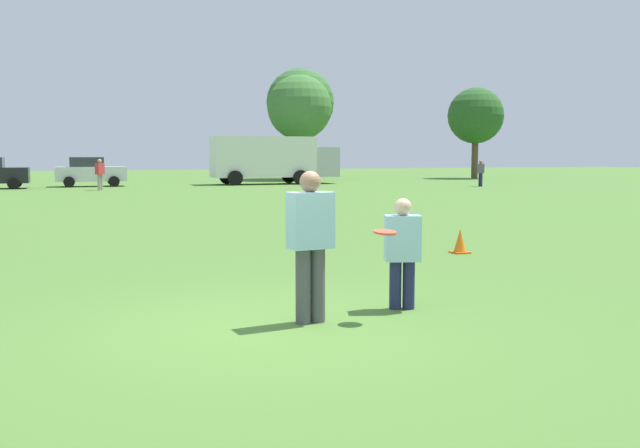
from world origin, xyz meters
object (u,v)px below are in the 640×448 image
at_px(box_truck, 272,158).
at_px(bystander_far_jogger, 481,172).
at_px(bystander_sideline_watcher, 100,173).
at_px(player_thrower, 310,238).
at_px(traffic_cone, 460,241).
at_px(parked_car_far_right, 90,172).
at_px(player_defender, 402,248).
at_px(frisbee, 385,232).

xyz_separation_m(box_truck, bystander_far_jogger, (11.02, -8.20, -0.83)).
xyz_separation_m(box_truck, bystander_sideline_watcher, (-11.38, -4.59, -0.78)).
relative_size(player_thrower, bystander_far_jogger, 1.06).
bearing_deg(traffic_cone, bystander_far_jogger, 54.86).
distance_m(player_thrower, box_truck, 38.74).
relative_size(parked_car_far_right, box_truck, 0.50).
height_order(traffic_cone, bystander_far_jogger, bystander_far_jogger).
bearing_deg(bystander_sideline_watcher, parked_car_far_right, 92.84).
height_order(player_defender, frisbee, player_defender).
xyz_separation_m(player_thrower, frisbee, (0.84, -0.20, 0.05)).
xyz_separation_m(bystander_sideline_watcher, bystander_far_jogger, (22.40, -3.61, -0.05)).
bearing_deg(player_defender, bystander_sideline_watcher, 92.86).
bearing_deg(bystander_sideline_watcher, bystander_far_jogger, -9.15).
relative_size(traffic_cone, bystander_far_jogger, 0.29).
bearing_deg(player_defender, bystander_far_jogger, 54.05).
relative_size(player_thrower, parked_car_far_right, 0.41).
relative_size(player_thrower, bystander_sideline_watcher, 1.00).
bearing_deg(player_defender, traffic_cone, 49.39).
relative_size(parked_car_far_right, bystander_far_jogger, 2.60).
distance_m(player_defender, box_truck, 38.15).
bearing_deg(parked_car_far_right, box_truck, -3.12).
bearing_deg(box_truck, bystander_far_jogger, -36.64).
xyz_separation_m(player_defender, bystander_far_jogger, (20.79, 28.67, 0.15)).
xyz_separation_m(parked_car_far_right, bystander_far_jogger, (22.66, -8.83, -0.00)).
bearing_deg(box_truck, player_thrower, -106.62).
bearing_deg(player_thrower, bystander_sideline_watcher, 90.53).
distance_m(frisbee, parked_car_far_right, 37.97).
distance_m(player_thrower, player_defender, 1.35).
bearing_deg(traffic_cone, bystander_sideline_watcher, 100.03).
height_order(traffic_cone, bystander_sideline_watcher, bystander_sideline_watcher).
height_order(player_defender, bystander_sideline_watcher, bystander_sideline_watcher).
height_order(frisbee, bystander_far_jogger, bystander_far_jogger).
height_order(box_truck, bystander_sideline_watcher, box_truck).
distance_m(player_thrower, parked_car_far_right, 37.75).
bearing_deg(bystander_far_jogger, box_truck, 143.36).
distance_m(bystander_sideline_watcher, bystander_far_jogger, 22.69).
relative_size(player_defender, frisbee, 5.11).
bearing_deg(player_thrower, traffic_cone, 41.81).
bearing_deg(box_truck, traffic_cone, -100.96).
height_order(traffic_cone, box_truck, box_truck).
distance_m(parked_car_far_right, bystander_sideline_watcher, 5.23).
xyz_separation_m(frisbee, traffic_cone, (3.86, 4.41, -0.80)).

